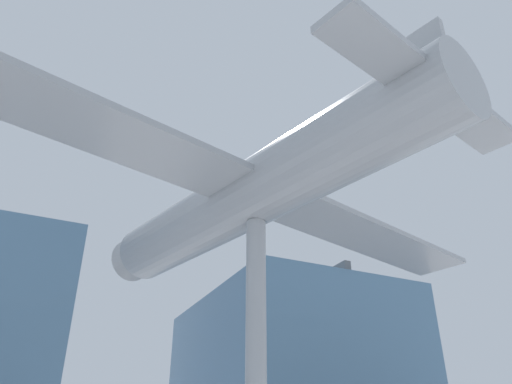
% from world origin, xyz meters
% --- Properties ---
extents(support_pylon_central, '(0.54, 0.54, 7.17)m').
position_xyz_m(support_pylon_central, '(0.00, 0.00, 3.59)').
color(support_pylon_central, '#999EA3').
rests_on(support_pylon_central, ground_plane).
extents(suspended_airplane, '(19.80, 14.53, 2.82)m').
position_xyz_m(suspended_airplane, '(-0.05, 0.17, 8.15)').
color(suspended_airplane, '#93999E').
rests_on(suspended_airplane, support_pylon_central).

